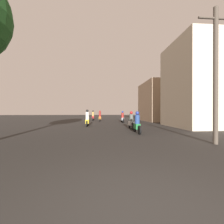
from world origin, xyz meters
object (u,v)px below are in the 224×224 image
Objects in this scene: motorcycle_red at (93,116)px; building_right_near at (199,85)px; utility_pole_near at (216,72)px; motorcycle_orange at (100,117)px; motorcycle_silver at (122,118)px; motorcycle_yellow at (87,120)px; building_right_far at (158,102)px; motorcycle_green at (137,124)px; motorcycle_white at (131,122)px.

building_right_near is (10.27, -10.97, 3.27)m from motorcycle_red.
utility_pole_near is at bearing -120.21° from building_right_near.
utility_pole_near reaches higher than motorcycle_orange.
motorcycle_orange is at bearing 136.35° from building_right_near.
motorcycle_yellow is at bearing -129.34° from motorcycle_silver.
motorcycle_yellow is 0.24× the size of building_right_near.
utility_pole_near is (-3.72, -16.06, 0.26)m from building_right_far.
motorcycle_orange is 0.31× the size of utility_pole_near.
motorcycle_green is at bearing -81.91° from motorcycle_red.
motorcycle_green is 6.07m from motorcycle_yellow.
motorcycle_red is 15.38m from building_right_near.
utility_pole_near reaches higher than building_right_far.
motorcycle_green is at bearing -79.51° from motorcycle_orange.
motorcycle_white is 4.54m from motorcycle_yellow.
motorcycle_yellow is at bearing 126.99° from utility_pole_near.
building_right_far reaches higher than motorcycle_silver.
motorcycle_silver is (0.42, 9.32, 0.01)m from motorcycle_green.
motorcycle_silver is (4.10, 4.48, -0.04)m from motorcycle_yellow.
building_right_far is at bearing 92.16° from building_right_near.
motorcycle_white is 12.67m from motorcycle_red.
motorcycle_red is (-4.00, 5.09, 0.04)m from motorcycle_silver.
building_right_far is (9.93, -1.89, 2.28)m from motorcycle_red.
motorcycle_white is 0.31× the size of utility_pole_near.
building_right_near is (10.36, -1.40, 3.26)m from motorcycle_yellow.
motorcycle_orange is 2.49m from motorcycle_red.
motorcycle_green is at bearing -116.88° from building_right_far.
building_right_far is (8.83, 0.34, 2.28)m from motorcycle_orange.
motorcycle_green is 5.11m from utility_pole_near.
building_right_near is 1.29× the size of utility_pole_near.
motorcycle_red is (0.09, 9.57, -0.00)m from motorcycle_yellow.
building_right_far reaches higher than motorcycle_green.
motorcycle_green is 0.99× the size of motorcycle_white.
building_right_near is at bearing 18.49° from motorcycle_green.
motorcycle_white is 7.04m from motorcycle_silver.
motorcycle_green is 0.90× the size of motorcycle_red.
motorcycle_green is 0.23× the size of building_right_near.
motorcycle_orange is at bearing -69.58° from motorcycle_red.
building_right_far is (-0.34, 9.09, -0.99)m from building_right_near.
motorcycle_green is 9.33m from motorcycle_silver.
motorcycle_red reaches higher than motorcycle_silver.
utility_pole_near is (-4.06, -6.97, -0.73)m from building_right_near.
utility_pole_near is at bearing -62.03° from motorcycle_green.
motorcycle_yellow is 6.07m from motorcycle_silver.
building_right_near is at bearing 2.75° from motorcycle_white.
utility_pole_near is (2.63, -3.54, 2.58)m from motorcycle_green.
motorcycle_silver is at bearing -151.59° from building_right_far.
motorcycle_orange is 0.24× the size of building_right_near.
utility_pole_near is (6.21, -17.95, 2.54)m from motorcycle_red.
building_right_near is 1.10× the size of building_right_far.
motorcycle_yellow is 0.90× the size of motorcycle_silver.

